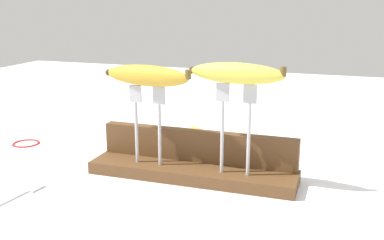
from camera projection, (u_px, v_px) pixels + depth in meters
name	position (u px, v px, depth m)	size (l,w,h in m)	color
ground_plane	(192.00, 178.00, 0.98)	(3.00, 3.00, 0.00)	silver
wooden_board	(192.00, 172.00, 0.97)	(0.44, 0.10, 0.03)	brown
board_backstop	(198.00, 146.00, 1.00)	(0.43, 0.03, 0.07)	brown
fork_stand_left	(148.00, 117.00, 0.96)	(0.08, 0.01, 0.17)	#B2B2B7
fork_stand_right	(236.00, 121.00, 0.90)	(0.08, 0.01, 0.18)	#B2B2B7
banana_raised_left	(147.00, 75.00, 0.94)	(0.20, 0.06, 0.04)	gold
banana_raised_right	(237.00, 73.00, 0.88)	(0.19, 0.05, 0.04)	#DBD147
fork_fallen_near	(17.00, 196.00, 0.88)	(0.04, 0.18, 0.01)	#B2B2B7
banana_chunk_near	(197.00, 136.00, 1.20)	(0.06, 0.06, 0.04)	gold
wire_coil	(26.00, 143.00, 1.20)	(0.07, 0.07, 0.01)	red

